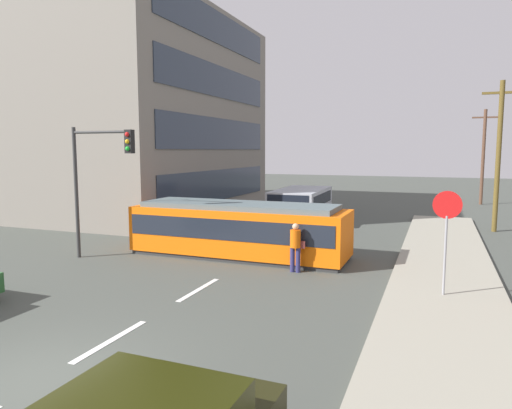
% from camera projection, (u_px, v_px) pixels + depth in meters
% --- Properties ---
extents(ground_plane, '(120.00, 120.00, 0.00)m').
position_uv_depth(ground_plane, '(250.00, 260.00, 17.56)').
color(ground_plane, '#444842').
extents(sidewalk_curb_right, '(3.20, 36.00, 0.14)m').
position_uv_depth(sidewalk_curb_right, '(446.00, 317.00, 11.40)').
color(sidewalk_curb_right, gray).
rests_on(sidewalk_curb_right, ground).
extents(lane_stripe_1, '(0.16, 2.40, 0.01)m').
position_uv_depth(lane_stripe_1, '(111.00, 340.00, 10.16)').
color(lane_stripe_1, silver).
rests_on(lane_stripe_1, ground).
extents(lane_stripe_2, '(0.16, 2.40, 0.01)m').
position_uv_depth(lane_stripe_2, '(199.00, 290.00, 13.86)').
color(lane_stripe_2, silver).
rests_on(lane_stripe_2, ground).
extents(lane_stripe_3, '(0.16, 2.40, 0.01)m').
position_uv_depth(lane_stripe_3, '(298.00, 232.00, 23.62)').
color(lane_stripe_3, silver).
rests_on(lane_stripe_3, ground).
extents(lane_stripe_4, '(0.16, 2.40, 0.01)m').
position_uv_depth(lane_stripe_4, '(325.00, 216.00, 29.17)').
color(lane_stripe_4, silver).
rests_on(lane_stripe_4, ground).
extents(corner_building, '(15.31, 16.82, 12.80)m').
position_uv_depth(corner_building, '(118.00, 116.00, 31.88)').
color(corner_building, gray).
rests_on(corner_building, ground).
extents(streetcar_tram, '(8.47, 2.60, 2.08)m').
position_uv_depth(streetcar_tram, '(239.00, 229.00, 18.18)').
color(streetcar_tram, '#EE6009').
rests_on(streetcar_tram, ground).
extents(city_bus, '(2.69, 5.71, 1.89)m').
position_uv_depth(city_bus, '(301.00, 203.00, 26.79)').
color(city_bus, '#A6ACB6').
rests_on(city_bus, ground).
extents(pedestrian_crossing, '(0.50, 0.36, 1.67)m').
position_uv_depth(pedestrian_crossing, '(296.00, 245.00, 15.76)').
color(pedestrian_crossing, navy).
rests_on(pedestrian_crossing, ground).
extents(parked_sedan_mid, '(2.12, 4.32, 1.19)m').
position_uv_depth(parked_sedan_mid, '(180.00, 219.00, 23.68)').
color(parked_sedan_mid, '#A71314').
rests_on(parked_sedan_mid, ground).
extents(stop_sign, '(0.76, 0.07, 2.88)m').
position_uv_depth(stop_sign, '(447.00, 221.00, 12.71)').
color(stop_sign, gray).
rests_on(stop_sign, sidewalk_curb_right).
extents(traffic_light_mast, '(2.71, 0.33, 4.96)m').
position_uv_depth(traffic_light_mast, '(98.00, 167.00, 17.27)').
color(traffic_light_mast, '#333333').
rests_on(traffic_light_mast, ground).
extents(utility_pole_mid, '(1.80, 0.24, 7.51)m').
position_uv_depth(utility_pole_mid, '(499.00, 154.00, 23.29)').
color(utility_pole_mid, brown).
rests_on(utility_pole_mid, ground).
extents(utility_pole_far, '(1.80, 0.24, 7.13)m').
position_uv_depth(utility_pole_far, '(483.00, 155.00, 35.15)').
color(utility_pole_far, brown).
rests_on(utility_pole_far, ground).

